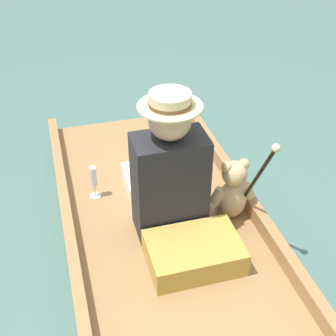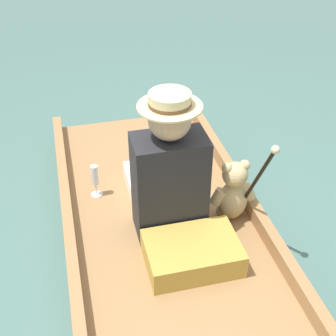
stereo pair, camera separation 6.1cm
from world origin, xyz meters
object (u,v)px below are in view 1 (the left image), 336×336
seated_person (167,174)px  teddy_bear (233,191)px  walking_cane (258,175)px  wine_glass (94,179)px

seated_person → teddy_bear: size_ratio=2.13×
seated_person → walking_cane: bearing=-29.4°
wine_glass → seated_person: bearing=-41.2°
teddy_bear → wine_glass: size_ratio=1.81×
wine_glass → walking_cane: size_ratio=0.33×
walking_cane → seated_person: bearing=152.1°
teddy_bear → walking_cane: size_ratio=0.59×
teddy_bear → walking_cane: 0.27m
seated_person → teddy_bear: 0.41m
seated_person → wine_glass: (-0.37, 0.33, -0.19)m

